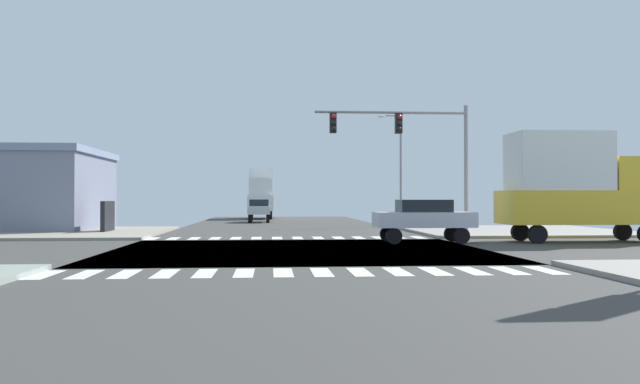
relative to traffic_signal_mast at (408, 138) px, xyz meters
name	(u,v)px	position (x,y,z in m)	size (l,w,h in m)	color
ground	(299,251)	(-5.78, -7.54, -4.98)	(90.00, 90.00, 0.05)	#3E3D3B
sidewalk_corner_ne	(514,231)	(7.22, 4.46, -4.88)	(12.00, 12.00, 0.14)	gray
sidewalk_corner_nw	(52,233)	(-18.78, 4.46, -4.88)	(12.00, 12.00, 0.14)	gray
crosswalk_near	(302,272)	(-6.03, -14.84, -4.95)	(13.50, 2.00, 0.01)	silver
crosswalk_far	(287,238)	(-6.03, -0.24, -4.95)	(13.50, 2.00, 0.01)	silver
traffic_signal_mast	(408,138)	(0.00, 0.00, 0.00)	(7.78, 0.55, 6.65)	gray
street_lamp	(397,159)	(2.30, 13.89, -0.14)	(1.78, 0.32, 8.04)	gray
sedan_nearside_1	(259,209)	(-7.78, 21.21, -3.83)	(1.80, 4.30, 1.88)	black
box_truck_farside_1	(261,192)	(-7.78, 31.10, -2.39)	(2.40, 7.20, 4.85)	black
box_truck_leading_2	(577,184)	(6.76, -4.04, -2.39)	(7.20, 2.40, 4.85)	black
sedan_trailing_3	(424,217)	(-0.17, -4.04, -3.83)	(4.30, 1.80, 1.88)	black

